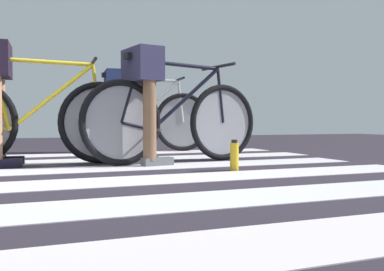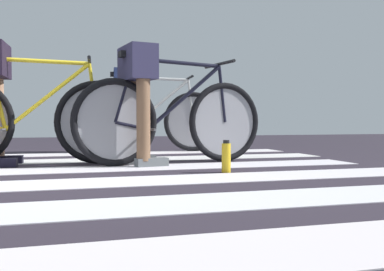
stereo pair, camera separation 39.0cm
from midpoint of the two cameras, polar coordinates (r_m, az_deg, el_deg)
ground at (r=3.20m, az=-15.32°, el=-4.96°), size 18.00×14.00×0.02m
crosswalk_markings at (r=3.05m, az=-15.39°, el=-5.08°), size 5.41×4.25×0.00m
bicycle_1_of_3 at (r=3.80m, az=0.34°, el=2.17°), size 1.72×0.54×0.93m
cyclist_1_of_3 at (r=3.68m, az=-4.02°, el=6.07°), size 0.37×0.44×0.98m
bicycle_2_of_3 at (r=3.88m, az=-17.00°, el=2.08°), size 1.74×0.52×0.93m
bicycle_3_of_3 at (r=5.23m, az=-3.32°, el=2.11°), size 1.73×0.52×0.93m
cyclist_3_of_3 at (r=5.21m, az=-6.72°, el=4.74°), size 0.34×0.43×0.97m
water_bottle at (r=3.21m, az=7.75°, el=-2.72°), size 0.06×0.06×0.23m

